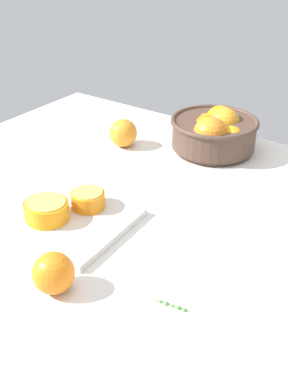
{
  "coord_description": "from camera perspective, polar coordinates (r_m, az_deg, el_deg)",
  "views": [
    {
      "loc": [
        50.47,
        -69.47,
        56.9
      ],
      "look_at": [
        1.53,
        0.31,
        7.61
      ],
      "focal_mm": 46.56,
      "sensor_mm": 36.0,
      "label": 1
    }
  ],
  "objects": [
    {
      "name": "loose_orange_0",
      "position": [
        1.35,
        -2.4,
        6.78
      ],
      "size": [
        7.57,
        7.57,
        7.57
      ],
      "primitive_type": "sphere",
      "color": "orange",
      "rests_on": "ground_plane"
    },
    {
      "name": "cutting_board",
      "position": [
        1.05,
        -9.74,
        -2.86
      ],
      "size": [
        30.45,
        24.73,
        1.63
      ],
      "primitive_type": "cube",
      "rotation": [
        0.0,
        0.0,
        0.06
      ],
      "color": "beige",
      "rests_on": "ground_plane"
    },
    {
      "name": "loose_orange_3",
      "position": [
        0.85,
        -10.34,
        -9.11
      ],
      "size": [
        7.23,
        7.23,
        7.23
      ],
      "primitive_type": "sphere",
      "color": "orange",
      "rests_on": "ground_plane"
    },
    {
      "name": "herb_sprig_1",
      "position": [
        0.83,
        3.33,
        -12.82
      ],
      "size": [
        6.51,
        1.41,
        0.94
      ],
      "color": "#4E8545",
      "rests_on": "ground_plane"
    },
    {
      "name": "orange_half_0",
      "position": [
        1.05,
        -6.42,
        -0.84
      ],
      "size": [
        7.14,
        7.14,
        3.69
      ],
      "color": "orange",
      "rests_on": "cutting_board"
    },
    {
      "name": "orange_half_2",
      "position": [
        1.03,
        -11.36,
        -1.95
      ],
      "size": [
        8.21,
        8.21,
        3.9
      ],
      "color": "orange",
      "rests_on": "cutting_board"
    },
    {
      "name": "fruit_bowl",
      "position": [
        1.32,
        8.12,
        6.86
      ],
      "size": [
        23.03,
        23.03,
        11.55
      ],
      "color": "#473328",
      "rests_on": "ground_plane"
    },
    {
      "name": "ground_plane",
      "position": [
        1.04,
        -0.79,
        -4.18
      ],
      "size": [
        130.19,
        109.19,
        3.0
      ],
      "primitive_type": "cube",
      "color": "silver"
    },
    {
      "name": "orange_half_1",
      "position": [
        1.02,
        -11.0,
        -2.1
      ],
      "size": [
        8.68,
        8.68,
        4.13
      ],
      "color": "orange",
      "rests_on": "cutting_board"
    }
  ]
}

